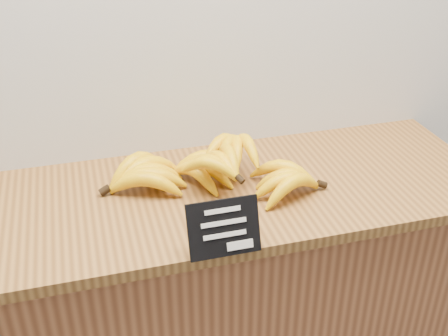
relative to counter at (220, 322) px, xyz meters
The scene contains 4 objects.
counter is the anchor object (origin of this frame).
counter_top 0.47m from the counter, ahead, with size 1.47×0.54×0.03m, color olive.
chalkboard_sign 0.60m from the counter, 102.69° to the right, with size 0.16×0.01×0.13m, color black.
banana_pile 0.53m from the counter, 123.16° to the left, with size 0.57×0.38×0.12m.
Camera 1 is at (-0.22, 1.54, 1.71)m, focal length 45.00 mm.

